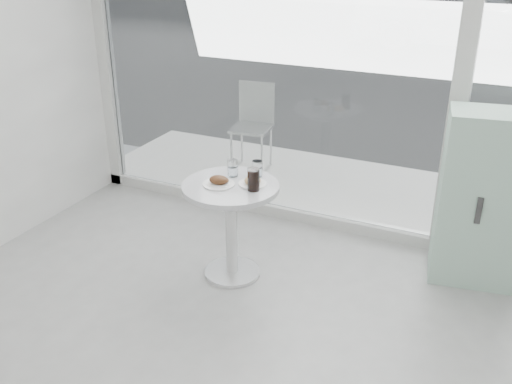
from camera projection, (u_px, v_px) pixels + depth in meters
The scene contains 12 objects.
storefront at pixel (358, 36), 4.47m from camera, with size 5.00×0.14×3.00m.
main_table at pixel (231, 211), 4.27m from camera, with size 0.72×0.72×0.77m.
patio_deck at pixel (360, 191), 5.86m from camera, with size 5.60×1.60×0.05m, color silver.
street at pixel (480, 28), 15.91m from camera, with size 40.00×24.00×0.00m, color #333333.
mint_cabinet at pixel (482, 199), 4.20m from camera, with size 0.67×0.50×1.33m.
patio_chair at pixel (254, 120), 6.22m from camera, with size 0.45×0.45×0.94m.
car_white at pixel (459, 12), 12.91m from camera, with size 1.88×4.67×1.59m, color silver.
plate_fritter at pixel (219, 182), 4.16m from camera, with size 0.24×0.24×0.07m.
plate_donut at pixel (253, 182), 4.17m from camera, with size 0.21×0.21×0.05m.
water_tumbler_a at pixel (233, 169), 4.30m from camera, with size 0.08×0.08×0.13m.
water_tumbler_b at pixel (257, 170), 4.29m from camera, with size 0.08×0.08×0.13m.
cola_glass at pixel (253, 180), 4.05m from camera, with size 0.09×0.09×0.17m.
Camera 1 is at (1.29, -1.48, 2.46)m, focal length 40.00 mm.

